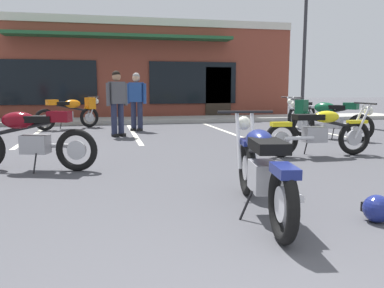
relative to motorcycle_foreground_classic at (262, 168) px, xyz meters
name	(u,v)px	position (x,y,z in m)	size (l,w,h in m)	color
ground_plane	(159,173)	(-0.73, 2.12, -0.46)	(80.00, 80.00, 0.00)	#47474C
sidewalk_kerb	(126,120)	(-0.73, 10.89, -0.39)	(22.00, 1.80, 0.14)	#A8A59E
brick_storefront_building	(121,71)	(-0.73, 15.01, 1.54)	(14.25, 6.03, 3.99)	brown
painted_stall_lines	(134,133)	(-0.73, 7.29, -0.46)	(10.60, 4.80, 0.01)	silver
motorcycle_foreground_classic	(262,168)	(0.00, 0.00, 0.00)	(0.74, 2.10, 0.98)	black
motorcycle_red_sportbike	(22,136)	(-2.71, 2.75, 0.07)	(2.05, 0.95, 0.98)	black
motorcycle_black_cruiser	(71,111)	(-2.49, 8.96, 0.07)	(1.87, 1.34, 0.98)	black
motorcycle_silver_naked	(326,117)	(3.84, 5.19, 0.07)	(1.45, 1.81, 0.98)	black
motorcycle_green_cafe_racer	(302,112)	(4.79, 8.18, 0.00)	(1.75, 1.53, 0.98)	black
motorcycle_orange_scrambler	(320,131)	(2.34, 2.90, 0.00)	(2.11, 0.66, 0.98)	black
person_by_back_row	(136,98)	(-0.58, 7.94, 0.49)	(0.58, 0.39, 1.68)	black
person_near_building	(117,99)	(-1.18, 6.71, 0.49)	(0.58, 0.40, 1.68)	black
helmet_on_pavement	(377,209)	(0.96, -0.47, -0.33)	(0.26, 0.26, 0.26)	navy
parking_lot_lamp_post	(307,27)	(5.65, 9.68, 2.92)	(0.24, 0.76, 5.27)	#2D2D33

